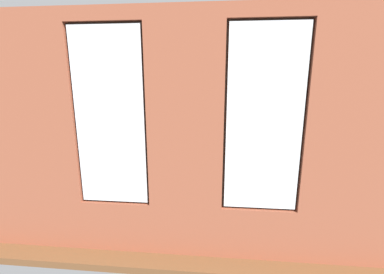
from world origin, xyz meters
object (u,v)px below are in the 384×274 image
at_px(tv_flatscreen, 67,145).
at_px(candle_jar, 198,157).
at_px(remote_silver, 163,161).
at_px(potted_plant_near_tv, 68,171).
at_px(potted_plant_corner_far_left, 377,200).
at_px(potted_plant_mid_room_small, 221,148).
at_px(media_console, 70,171).
at_px(couch_left, 321,178).
at_px(coffee_table, 182,162).
at_px(couch_by_window, 195,207).
at_px(potted_plant_beside_window_right, 67,179).
at_px(cup_ceramic, 186,160).
at_px(potted_plant_corner_near_left, 295,137).
at_px(potted_plant_between_couches, 280,188).
at_px(remote_black, 175,158).
at_px(table_plant_small, 182,155).

bearing_deg(tv_flatscreen, candle_jar, -165.12).
xyz_separation_m(remote_silver, potted_plant_near_tv, (1.50, 1.44, 0.22)).
bearing_deg(potted_plant_corner_far_left, potted_plant_mid_room_small, -55.83).
bearing_deg(media_console, candle_jar, -165.07).
height_order(couch_left, potted_plant_corner_far_left, potted_plant_corner_far_left).
bearing_deg(coffee_table, couch_left, 168.54).
xyz_separation_m(candle_jar, potted_plant_near_tv, (2.33, 1.69, 0.19)).
relative_size(couch_by_window, potted_plant_beside_window_right, 1.32).
distance_m(couch_by_window, potted_plant_corner_far_left, 2.67).
distance_m(couch_by_window, coffee_table, 2.16).
relative_size(couch_left, cup_ceramic, 21.32).
bearing_deg(media_console, potted_plant_corner_near_left, -156.24).
xyz_separation_m(potted_plant_mid_room_small, potted_plant_corner_far_left, (-2.21, 3.26, 0.18)).
distance_m(couch_left, media_console, 5.49).
bearing_deg(media_console, coffee_table, -165.63).
bearing_deg(candle_jar, potted_plant_between_couches, 123.19).
distance_m(couch_by_window, tv_flatscreen, 3.38).
relative_size(remote_silver, tv_flatscreen, 0.18).
distance_m(candle_jar, potted_plant_corner_near_left, 3.25).
relative_size(tv_flatscreen, potted_plant_corner_near_left, 0.92).
bearing_deg(remote_black, candle_jar, -170.27).
distance_m(couch_left, potted_plant_corner_near_left, 2.48).
relative_size(couch_left, table_plant_small, 7.99).
distance_m(remote_silver, potted_plant_corner_far_left, 4.16).
height_order(table_plant_small, potted_plant_corner_near_left, potted_plant_corner_near_left).
distance_m(candle_jar, tv_flatscreen, 3.01).
relative_size(coffee_table, cup_ceramic, 15.17).
bearing_deg(remote_silver, tv_flatscreen, 25.15).
bearing_deg(potted_plant_between_couches, potted_plant_beside_window_right, 2.58).
height_order(coffee_table, potted_plant_mid_room_small, potted_plant_mid_room_small).
distance_m(couch_left, potted_plant_corner_far_left, 1.63).
xyz_separation_m(media_console, potted_plant_corner_far_left, (-5.64, 1.57, 0.35)).
bearing_deg(candle_jar, remote_silver, 16.46).
bearing_deg(media_console, couch_left, -179.71).
distance_m(potted_plant_between_couches, potted_plant_beside_window_right, 3.38).
xyz_separation_m(cup_ceramic, tv_flatscreen, (2.59, 0.52, 0.44)).
relative_size(coffee_table, tv_flatscreen, 1.56).
xyz_separation_m(candle_jar, potted_plant_beside_window_right, (1.95, 2.33, 0.29)).
relative_size(cup_ceramic, media_console, 0.10).
bearing_deg(potted_plant_beside_window_right, cup_ceramic, -128.63).
distance_m(media_console, tv_flatscreen, 0.62).
xyz_separation_m(tv_flatscreen, potted_plant_corner_near_left, (-5.64, -2.48, -0.25)).
relative_size(couch_by_window, potted_plant_corner_near_left, 1.72).
distance_m(remote_silver, tv_flatscreen, 2.17).
relative_size(remote_black, potted_plant_corner_near_left, 0.17).
bearing_deg(potted_plant_near_tv, potted_plant_corner_far_left, 172.74).
distance_m(couch_by_window, remote_silver, 2.20).
bearing_deg(couch_left, tv_flatscreen, -90.39).
distance_m(coffee_table, cup_ceramic, 0.19).
bearing_deg(tv_flatscreen, table_plant_small, -165.69).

